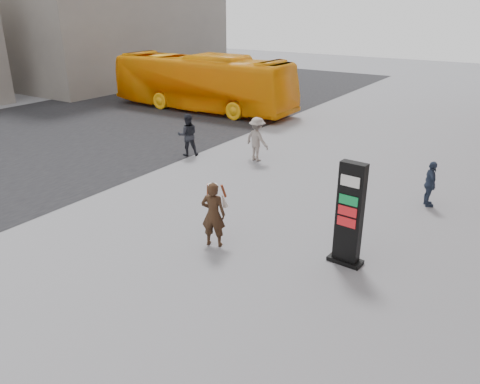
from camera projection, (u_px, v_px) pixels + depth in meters
The scene contains 9 objects.
ground at pixel (189, 246), 12.62m from camera, with size 100.00×100.00×0.00m, color #9E9EA3.
road at pixel (49, 136), 23.13m from camera, with size 16.00×60.00×0.01m, color black.
bg_building_far at pixel (114, 18), 38.49m from camera, with size 10.00×18.00×10.00m, color gray.
info_pylon at pixel (350, 215), 11.33m from camera, with size 0.88×0.48×2.65m.
woman at pixel (213, 213), 12.34m from camera, with size 0.83×0.79×1.81m.
bus at pixel (202, 82), 28.21m from camera, with size 2.79×11.91×3.32m, color #FFA40A.
pedestrian_a at pixel (188, 135), 19.85m from camera, with size 0.87×0.68×1.79m, color #22242A.
pedestrian_b at pixel (257, 139), 19.16m from camera, with size 1.17×0.68×1.82m, color gray.
pedestrian_c at pixel (430, 184), 14.86m from camera, with size 0.88×0.36×1.49m, color #2D3A52.
Camera 1 is at (7.31, -8.54, 6.07)m, focal length 35.00 mm.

